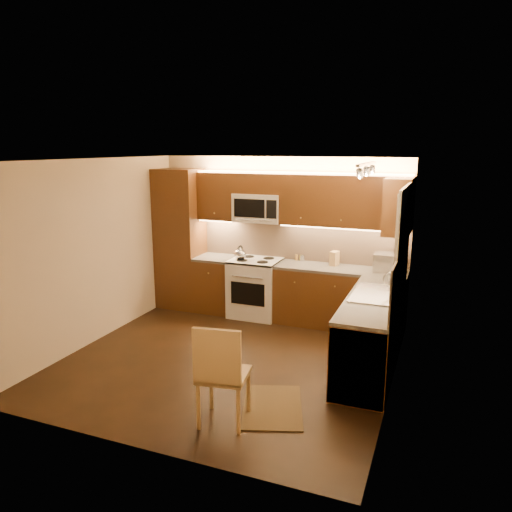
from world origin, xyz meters
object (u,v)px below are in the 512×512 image
at_px(sink, 375,288).
at_px(knife_block, 334,258).
at_px(toaster_oven, 390,262).
at_px(soap_bottle, 392,275).
at_px(kettle, 240,252).
at_px(stove, 255,288).
at_px(dining_chair, 224,372).
at_px(microwave, 259,208).

distance_m(sink, knife_block, 1.50).
xyz_separation_m(toaster_oven, soap_bottle, (0.08, -0.51, -0.04)).
bearing_deg(kettle, stove, 28.63).
bearing_deg(kettle, soap_bottle, 0.33).
bearing_deg(dining_chair, microwave, 96.64).
bearing_deg(sink, stove, 150.64).
relative_size(microwave, soap_bottle, 4.48).
xyz_separation_m(toaster_oven, knife_block, (-0.81, 0.06, -0.02)).
distance_m(microwave, sink, 2.48).
bearing_deg(kettle, knife_block, 17.93).
xyz_separation_m(stove, kettle, (-0.23, -0.08, 0.57)).
relative_size(microwave, dining_chair, 0.73).
relative_size(microwave, toaster_oven, 1.78).
bearing_deg(dining_chair, soap_bottle, 55.20).
distance_m(kettle, dining_chair, 3.14).
relative_size(knife_block, dining_chair, 0.21).
bearing_deg(knife_block, microwave, -166.76).
height_order(stove, soap_bottle, soap_bottle).
bearing_deg(toaster_oven, kettle, -174.54).
relative_size(stove, toaster_oven, 2.15).
relative_size(stove, microwave, 1.21).
distance_m(sink, toaster_oven, 1.22).
distance_m(stove, dining_chair, 3.10).
distance_m(sink, kettle, 2.46).
bearing_deg(microwave, knife_block, 1.09).
bearing_deg(dining_chair, sink, 49.67).
height_order(kettle, knife_block, kettle).
relative_size(sink, soap_bottle, 5.06).
bearing_deg(toaster_oven, stove, -176.38).
xyz_separation_m(microwave, knife_block, (1.22, 0.02, -0.71)).
relative_size(stove, sink, 1.07).
height_order(knife_block, soap_bottle, knife_block).
relative_size(kettle, soap_bottle, 1.34).
relative_size(knife_block, soap_bottle, 1.26).
height_order(knife_block, dining_chair, knife_block).
bearing_deg(dining_chair, knife_block, 74.77).
xyz_separation_m(knife_block, dining_chair, (-0.37, -3.14, -0.49)).
distance_m(stove, knife_block, 1.34).
height_order(microwave, soap_bottle, microwave).
bearing_deg(sink, dining_chair, -121.83).
bearing_deg(microwave, soap_bottle, -14.60).
height_order(stove, toaster_oven, toaster_oven).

